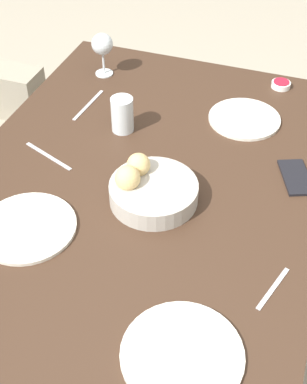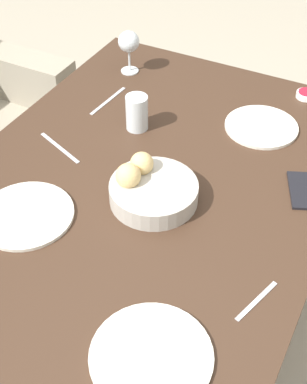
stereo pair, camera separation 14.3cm
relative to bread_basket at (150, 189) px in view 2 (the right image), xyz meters
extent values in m
plane|color=#A89E89|center=(0.00, 0.05, -0.75)|extent=(10.00, 10.00, 0.00)
cube|color=#3D281C|center=(0.00, 0.05, -0.05)|extent=(1.55, 1.03, 0.03)
cube|color=#3D281C|center=(0.73, 0.51, -0.41)|extent=(0.06, 0.06, 0.68)
cube|color=#9E937F|center=(0.59, 1.04, -0.44)|extent=(0.14, 0.70, 0.64)
cylinder|color=#B2ADA3|center=(0.00, -0.01, -0.01)|extent=(0.24, 0.24, 0.05)
sphere|color=#DBB775|center=(-0.02, 0.06, 0.04)|extent=(0.07, 0.07, 0.07)
sphere|color=#DBB775|center=(0.04, 0.05, 0.04)|extent=(0.06, 0.06, 0.06)
cylinder|color=silver|center=(-0.42, -0.22, -0.03)|extent=(0.26, 0.26, 0.01)
cylinder|color=silver|center=(0.45, -0.16, -0.03)|extent=(0.23, 0.23, 0.01)
cylinder|color=silver|center=(-0.21, 0.26, -0.03)|extent=(0.25, 0.25, 0.01)
cylinder|color=silver|center=(0.27, 0.19, 0.02)|extent=(0.07, 0.07, 0.11)
cylinder|color=silver|center=(0.57, 0.38, -0.03)|extent=(0.06, 0.06, 0.00)
cylinder|color=silver|center=(0.57, 0.38, 0.01)|extent=(0.01, 0.01, 0.07)
sphere|color=silver|center=(0.57, 0.38, 0.08)|extent=(0.08, 0.08, 0.08)
cylinder|color=white|center=(0.69, -0.24, -0.03)|extent=(0.07, 0.07, 0.02)
cylinder|color=#A3192D|center=(0.69, -0.24, -0.01)|extent=(0.05, 0.05, 0.00)
cube|color=#B7B7BC|center=(0.36, 0.35, -0.03)|extent=(0.19, 0.03, 0.00)
cube|color=#B7B7BC|center=(0.07, 0.35, -0.03)|extent=(0.08, 0.18, 0.00)
cube|color=#B7B7BC|center=(-0.19, -0.37, -0.03)|extent=(0.14, 0.05, 0.00)
cube|color=black|center=(0.22, -0.36, -0.03)|extent=(0.17, 0.13, 0.01)
camera|label=1|loc=(-0.99, -0.36, 0.96)|focal=50.00mm
camera|label=2|loc=(-0.94, -0.49, 0.96)|focal=50.00mm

